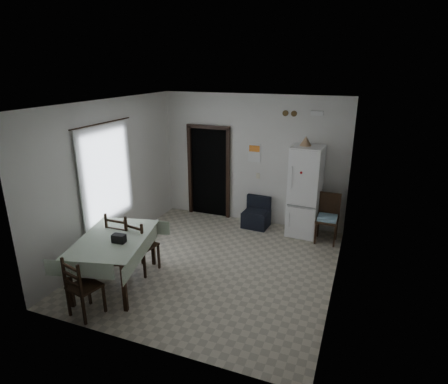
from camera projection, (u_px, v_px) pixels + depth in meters
ground at (214, 265)px, 6.86m from camera, size 4.50×4.50×0.00m
ceiling at (213, 103)px, 5.92m from camera, size 4.20×4.50×0.02m
wall_back at (252, 160)px, 8.37m from camera, size 4.20×0.02×2.90m
wall_front at (140, 246)px, 4.40m from camera, size 4.20×0.02×2.90m
wall_left at (112, 177)px, 7.11m from camera, size 0.02×4.50×2.90m
wall_right at (341, 206)px, 5.67m from camera, size 0.02×4.50×2.90m
doorway at (213, 170)px, 9.04m from camera, size 1.06×0.52×2.22m
window_recess at (102, 174)px, 6.92m from camera, size 0.10×1.20×1.60m
curtain at (107, 175)px, 6.88m from camera, size 0.02×1.45×1.85m
curtain_rod at (102, 123)px, 6.57m from camera, size 0.02×1.60×0.02m
calendar at (254, 153)px, 8.29m from camera, size 0.28×0.02×0.40m
calendar_image at (254, 149)px, 8.25m from camera, size 0.24×0.01×0.14m
light_switch at (258, 176)px, 8.43m from camera, size 0.08×0.02×0.12m
vent_left at (285, 113)px, 7.78m from camera, size 0.12×0.03×0.12m
vent_right at (294, 114)px, 7.72m from camera, size 0.12×0.03×0.12m
emergency_light at (317, 113)px, 7.52m from camera, size 0.25×0.07×0.09m
fridge at (305, 192)px, 7.82m from camera, size 0.66×0.66×1.92m
tan_cone at (306, 141)px, 7.53m from camera, size 0.25×0.25×0.19m
navy_seat at (256, 213)px, 8.38m from camera, size 0.59×0.57×0.67m
corner_chair at (327, 219)px, 7.59m from camera, size 0.44×0.44×1.01m
dining_table at (115, 261)px, 6.14m from camera, size 1.41×1.81×0.84m
black_bag at (119, 238)px, 5.84m from camera, size 0.21×0.14×0.13m
dining_chair_far_left at (125, 240)px, 6.60m from camera, size 0.47×0.47×1.09m
dining_chair_far_right at (143, 245)px, 6.51m from camera, size 0.50×0.50×1.00m
dining_chair_near_head at (84, 286)px, 5.35m from camera, size 0.49×0.49×0.95m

